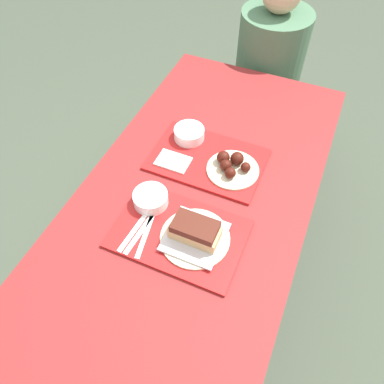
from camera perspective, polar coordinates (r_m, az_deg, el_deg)
ground_plane at (r=2.01m, az=0.12°, el=-13.91°), size 12.00×12.00×0.00m
picnic_table at (r=1.44m, az=0.16°, el=-3.20°), size 0.82×1.69×0.75m
picnic_bench_far at (r=2.35m, az=10.73°, el=12.81°), size 0.78×0.28×0.45m
tray_near at (r=1.27m, az=-2.02°, el=-6.38°), size 0.44×0.29×0.01m
tray_far at (r=1.48m, az=2.35°, el=4.97°), size 0.44×0.29×0.01m
bowl_coleslaw_near at (r=1.32m, az=-6.33°, el=-0.93°), size 0.12×0.12×0.05m
brisket_sandwich_plate at (r=1.22m, az=0.47°, el=-6.34°), size 0.23×0.23×0.09m
plastic_fork_near at (r=1.27m, az=-8.08°, el=-6.38°), size 0.03×0.17×0.00m
plastic_knife_near at (r=1.26m, az=-7.20°, el=-6.74°), size 0.05×0.17×0.00m
plastic_spoon_near at (r=1.28m, az=-8.95°, el=-6.04°), size 0.03×0.17×0.00m
condiment_packet at (r=1.29m, az=-0.59°, el=-3.96°), size 0.04×0.03×0.01m
bowl_coleslaw_far at (r=1.53m, az=-0.44°, el=8.97°), size 0.12×0.12×0.05m
wings_plate_far at (r=1.43m, az=6.09°, el=4.05°), size 0.20×0.20×0.06m
napkin_far at (r=1.46m, az=-2.88°, el=4.70°), size 0.13×0.09×0.01m
person_seated_across at (r=2.16m, az=11.97°, el=20.12°), size 0.36×0.36×0.68m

